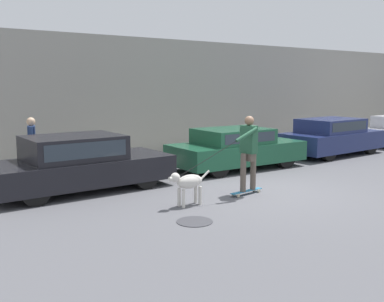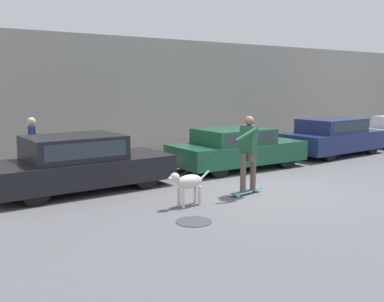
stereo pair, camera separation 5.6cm
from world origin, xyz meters
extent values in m
plane|color=#545459|center=(0.00, 0.00, 0.00)|extent=(36.00, 36.00, 0.00)
cube|color=gray|center=(0.00, 5.90, 2.01)|extent=(32.00, 0.30, 4.02)
cube|color=gray|center=(0.00, 4.68, 0.05)|extent=(30.00, 2.09, 0.10)
cylinder|color=black|center=(-2.11, 3.36, 0.31)|extent=(0.63, 0.21, 0.63)
cylinder|color=black|center=(-2.09, 1.82, 0.31)|extent=(0.63, 0.21, 0.63)
cylinder|color=black|center=(-4.75, 3.34, 0.31)|extent=(0.63, 0.21, 0.63)
cylinder|color=black|center=(-4.73, 1.79, 0.31)|extent=(0.63, 0.21, 0.63)
cube|color=black|center=(-3.42, 2.58, 0.48)|extent=(4.28, 1.83, 0.57)
cube|color=black|center=(-3.59, 2.57, 1.04)|extent=(2.16, 1.63, 0.56)
cube|color=#28333D|center=(-3.58, 1.77, 1.07)|extent=(1.89, 0.03, 0.36)
cylinder|color=black|center=(2.74, 3.30, 0.33)|extent=(0.67, 0.22, 0.67)
cylinder|color=black|center=(2.70, 1.77, 0.33)|extent=(0.67, 0.22, 0.67)
cylinder|color=black|center=(0.21, 3.38, 0.33)|extent=(0.67, 0.22, 0.67)
cylinder|color=black|center=(0.17, 1.85, 0.33)|extent=(0.67, 0.22, 0.67)
cube|color=#194C33|center=(1.46, 2.58, 0.49)|extent=(4.13, 1.89, 0.57)
cube|color=#194C33|center=(1.29, 2.58, 0.99)|extent=(2.13, 1.66, 0.43)
cube|color=#28333D|center=(1.27, 1.78, 1.01)|extent=(1.83, 0.07, 0.28)
cylinder|color=black|center=(7.16, 3.35, 0.32)|extent=(0.65, 0.22, 0.64)
cylinder|color=black|center=(7.21, 1.89, 0.32)|extent=(0.65, 0.22, 0.64)
cylinder|color=black|center=(4.68, 3.26, 0.32)|extent=(0.65, 0.22, 0.64)
cylinder|color=black|center=(4.74, 1.80, 0.32)|extent=(0.65, 0.22, 0.64)
cube|color=navy|center=(5.95, 2.58, 0.51)|extent=(4.05, 1.84, 0.63)
cube|color=navy|center=(5.79, 2.57, 1.06)|extent=(2.27, 1.61, 0.48)
cube|color=#28333D|center=(5.82, 1.80, 1.09)|extent=(1.94, 0.08, 0.30)
cylinder|color=black|center=(9.35, 3.29, 0.30)|extent=(0.61, 0.21, 0.61)
cylinder|color=beige|center=(-2.30, -0.11, 0.19)|extent=(0.07, 0.07, 0.39)
cylinder|color=beige|center=(-2.31, 0.05, 0.19)|extent=(0.07, 0.07, 0.39)
cylinder|color=beige|center=(-1.88, -0.10, 0.19)|extent=(0.07, 0.07, 0.39)
cylinder|color=beige|center=(-1.88, 0.06, 0.19)|extent=(0.07, 0.07, 0.39)
ellipsoid|color=beige|center=(-2.09, -0.03, 0.51)|extent=(0.62, 0.31, 0.29)
sphere|color=beige|center=(-2.46, -0.04, 0.64)|extent=(0.20, 0.20, 0.20)
cylinder|color=beige|center=(-2.54, -0.04, 0.62)|extent=(0.11, 0.09, 0.09)
cylinder|color=beige|center=(-1.69, -0.01, 0.60)|extent=(0.25, 0.05, 0.19)
cylinder|color=beige|center=(-0.82, -0.11, 0.04)|extent=(0.07, 0.04, 0.07)
cylinder|color=beige|center=(-0.83, 0.04, 0.04)|extent=(0.07, 0.04, 0.07)
cylinder|color=beige|center=(-0.13, -0.04, 0.04)|extent=(0.07, 0.04, 0.07)
cylinder|color=beige|center=(-0.15, 0.11, 0.04)|extent=(0.07, 0.04, 0.07)
cube|color=teal|center=(-0.48, 0.00, 0.08)|extent=(0.97, 0.21, 0.02)
cylinder|color=brown|center=(-0.60, -0.01, 0.52)|extent=(0.13, 0.13, 0.87)
cylinder|color=brown|center=(-0.27, 0.02, 0.52)|extent=(0.13, 0.13, 0.87)
cube|color=brown|center=(-0.43, 0.00, 0.87)|extent=(0.19, 0.31, 0.17)
cube|color=#235138|center=(-0.43, 0.00, 1.27)|extent=(0.22, 0.39, 0.63)
sphere|color=brown|center=(-0.43, 0.00, 1.69)|extent=(0.21, 0.21, 0.21)
cylinder|color=#235138|center=(-0.46, 0.23, 1.23)|extent=(0.08, 0.08, 0.60)
cylinder|color=#235138|center=(-0.69, -0.20, 1.41)|extent=(0.59, 0.14, 0.32)
cylinder|color=black|center=(-1.71, -0.11, 0.95)|extent=(1.50, 0.15, 0.69)
cylinder|color=brown|center=(-4.01, 4.46, 0.49)|extent=(0.13, 0.13, 0.77)
cylinder|color=brown|center=(-4.05, 4.32, 0.49)|extent=(0.13, 0.13, 0.77)
cube|color=navy|center=(-4.03, 4.39, 1.15)|extent=(0.28, 0.40, 0.56)
cylinder|color=navy|center=(-3.96, 4.60, 1.17)|extent=(0.08, 0.08, 0.53)
cylinder|color=navy|center=(-4.10, 4.17, 1.17)|extent=(0.08, 0.08, 0.53)
sphere|color=tan|center=(-4.03, 4.39, 1.54)|extent=(0.22, 0.22, 0.22)
cube|color=#1E569E|center=(-3.96, 4.60, 0.75)|extent=(0.17, 0.27, 0.29)
cylinder|color=#38383D|center=(-2.67, -1.01, 0.01)|extent=(0.67, 0.67, 0.01)
camera|label=1|loc=(-7.30, -7.49, 2.52)|focal=42.00mm
camera|label=2|loc=(-7.25, -7.52, 2.52)|focal=42.00mm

